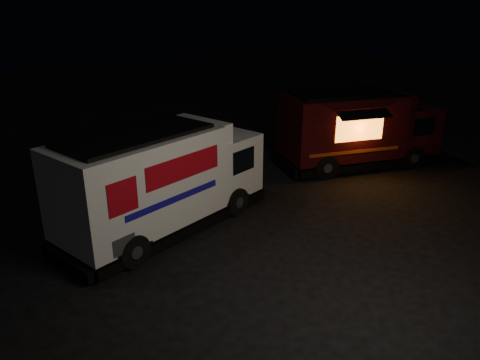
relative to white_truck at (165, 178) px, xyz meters
name	(u,v)px	position (x,y,z in m)	size (l,w,h in m)	color
ground	(275,253)	(1.57, -3.16, -1.57)	(80.00, 80.00, 0.00)	black
white_truck	(165,178)	(0.00, 0.00, 0.00)	(6.90, 2.36, 3.13)	silver
red_truck	(360,129)	(9.04, 0.29, -0.02)	(6.63, 2.44, 3.08)	#3C0B11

